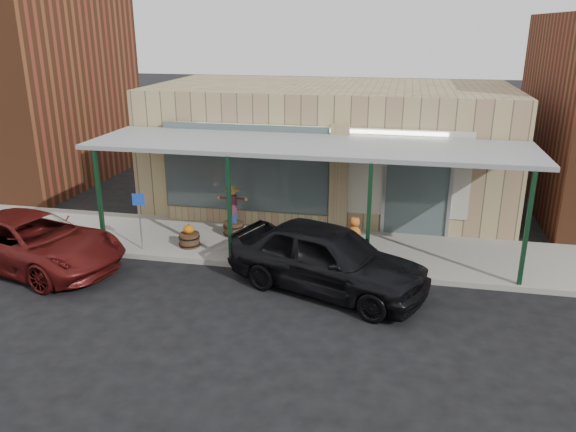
% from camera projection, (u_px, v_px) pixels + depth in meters
% --- Properties ---
extents(ground, '(120.00, 120.00, 0.00)m').
position_uv_depth(ground, '(279.00, 309.00, 12.76)').
color(ground, black).
rests_on(ground, ground).
extents(sidewalk, '(40.00, 3.20, 0.15)m').
position_uv_depth(sidewalk, '(307.00, 248.00, 16.07)').
color(sidewalk, gray).
rests_on(sidewalk, ground).
extents(storefront, '(12.00, 6.25, 4.20)m').
position_uv_depth(storefront, '(330.00, 146.00, 19.65)').
color(storefront, tan).
rests_on(storefront, ground).
extents(awning, '(12.00, 3.00, 3.04)m').
position_uv_depth(awning, '(308.00, 147.00, 15.09)').
color(awning, gray).
rests_on(awning, ground).
extents(block_buildings_near, '(61.00, 8.00, 8.00)m').
position_uv_depth(block_buildings_near, '(392.00, 96.00, 19.68)').
color(block_buildings_near, brown).
rests_on(block_buildings_near, ground).
extents(barrel_scarecrow, '(0.92, 0.74, 1.54)m').
position_uv_depth(barrel_scarecrow, '(233.00, 218.00, 16.68)').
color(barrel_scarecrow, '#513120').
rests_on(barrel_scarecrow, sidewalk).
extents(barrel_pumpkin, '(0.72, 0.72, 0.68)m').
position_uv_depth(barrel_pumpkin, '(189.00, 238.00, 15.91)').
color(barrel_pumpkin, '#513120').
rests_on(barrel_pumpkin, sidewalk).
extents(handicap_sign, '(0.34, 0.07, 1.62)m').
position_uv_depth(handicap_sign, '(140.00, 214.00, 15.46)').
color(handicap_sign, gray).
rests_on(handicap_sign, sidewalk).
extents(parked_sedan, '(5.29, 3.57, 1.67)m').
position_uv_depth(parked_sedan, '(327.00, 258.00, 13.44)').
color(parked_sedan, black).
rests_on(parked_sedan, ground).
extents(car_maroon, '(5.55, 3.53, 1.43)m').
position_uv_depth(car_maroon, '(32.00, 242.00, 14.77)').
color(car_maroon, '#561211').
rests_on(car_maroon, ground).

